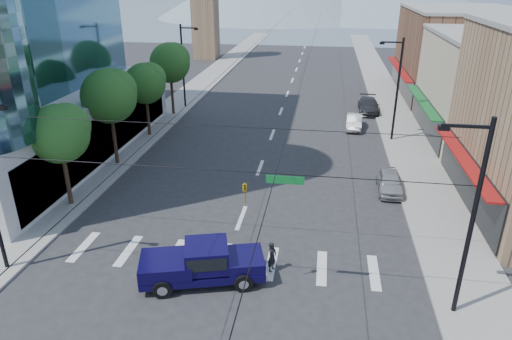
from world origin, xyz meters
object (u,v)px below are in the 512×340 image
object	(u,v)px
pedestrian	(272,257)
parked_car_mid	(354,122)
pickup_truck	(202,262)
parked_car_near	(390,182)
parked_car_far	(369,105)

from	to	relation	value
pedestrian	parked_car_mid	xyz separation A→B (m)	(5.10, 24.13, -0.13)
pickup_truck	parked_car_mid	xyz separation A→B (m)	(8.34, 25.49, -0.39)
parked_car_mid	parked_car_near	bearing A→B (deg)	-79.03
pickup_truck	pedestrian	distance (m)	3.52
pedestrian	parked_car_mid	bearing A→B (deg)	10.53
parked_car_far	parked_car_mid	bearing A→B (deg)	-106.32
pickup_truck	parked_car_near	world-z (taller)	pickup_truck
pickup_truck	parked_car_near	distance (m)	15.51
pedestrian	parked_car_far	world-z (taller)	pedestrian
pickup_truck	parked_car_far	size ratio (longest dim) A/B	1.24
parked_car_near	parked_car_mid	bearing A→B (deg)	98.01
parked_car_mid	pedestrian	bearing A→B (deg)	-98.41
pedestrian	parked_car_near	distance (m)	12.46
parked_car_near	parked_car_far	bearing A→B (deg)	90.55
pickup_truck	parked_car_near	size ratio (longest dim) A/B	1.54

